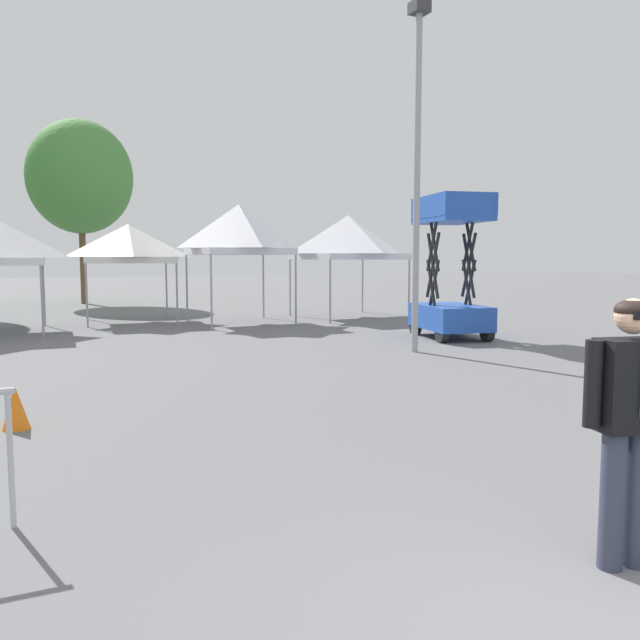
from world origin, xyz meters
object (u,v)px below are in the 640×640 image
Objects in this scene: canopy_tent_left_of_center at (348,237)px; tree_behind_tents_left at (80,177)px; scissor_lift at (450,294)px; canopy_tent_behind_left at (129,244)px; canopy_tent_far_left at (239,230)px; traffic_cone_lot_center at (16,407)px; light_pole_near_lift at (417,155)px; person_foreground at (629,413)px.

canopy_tent_left_of_center is 13.53m from tree_behind_tents_left.
canopy_tent_behind_left is at bearing 131.57° from scissor_lift.
traffic_cone_lot_center is at bearing -119.87° from canopy_tent_far_left.
light_pole_near_lift is at bearing -63.64° from canopy_tent_behind_left.
tree_behind_tents_left reaches higher than canopy_tent_behind_left.
scissor_lift is at bearing 37.98° from light_pole_near_lift.
canopy_tent_behind_left is at bearing 167.45° from canopy_tent_left_of_center.
canopy_tent_left_of_center is 6.33m from scissor_lift.
scissor_lift is at bearing 59.07° from person_foreground.
tree_behind_tents_left is (-1.26, 27.30, 4.54)m from person_foreground.
tree_behind_tents_left is (-7.51, 16.86, 4.46)m from scissor_lift.
canopy_tent_far_left reaches higher than canopy_tent_behind_left.
canopy_tent_far_left reaches higher than scissor_lift.
tree_behind_tents_left reaches higher than scissor_lift.
canopy_tent_behind_left is 5.80× the size of traffic_cone_lot_center.
scissor_lift is (6.82, -7.68, -1.37)m from canopy_tent_behind_left.
canopy_tent_behind_left is 3.64m from canopy_tent_far_left.
tree_behind_tents_left is (-3.73, 11.13, 2.67)m from canopy_tent_far_left.
canopy_tent_far_left is 12.04m from tree_behind_tents_left.
canopy_tent_left_of_center is (3.99, 0.39, -0.17)m from canopy_tent_far_left.
tree_behind_tents_left is at bearing 106.05° from light_pole_near_lift.
light_pole_near_lift reaches higher than canopy_tent_behind_left.
person_foreground is (-6.25, -10.44, -0.08)m from scissor_lift.
person_foreground is 0.24× the size of light_pole_near_lift.
scissor_lift is at bearing -91.97° from canopy_tent_left_of_center.
canopy_tent_far_left is at bearing 81.29° from person_foreground.
canopy_tent_far_left reaches higher than canopy_tent_left_of_center.
canopy_tent_behind_left is at bearing 76.14° from traffic_cone_lot_center.
person_foreground is (-6.46, -16.56, -1.70)m from canopy_tent_left_of_center.
canopy_tent_behind_left is at bearing 91.78° from person_foreground.
light_pole_near_lift is (4.65, -9.38, 1.72)m from canopy_tent_behind_left.
scissor_lift is at bearing -56.64° from canopy_tent_far_left.
light_pole_near_lift reaches higher than scissor_lift.
tree_behind_tents_left is (-7.72, 10.74, 2.84)m from canopy_tent_left_of_center.
scissor_lift is (3.78, -5.73, -1.79)m from canopy_tent_far_left.
canopy_tent_behind_left reaches higher than traffic_cone_lot_center.
person_foreground is at bearing -55.72° from traffic_cone_lot_center.
canopy_tent_left_of_center is 0.48× the size of light_pole_near_lift.
canopy_tent_behind_left is at bearing -85.68° from tree_behind_tents_left.
canopy_tent_far_left is at bearing 60.13° from traffic_cone_lot_center.
canopy_tent_left_of_center is 0.43× the size of tree_behind_tents_left.
canopy_tent_far_left is 7.09m from scissor_lift.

